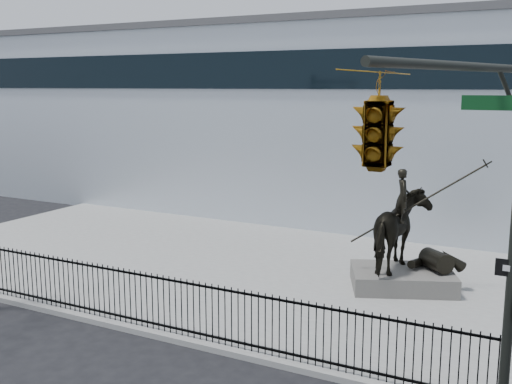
% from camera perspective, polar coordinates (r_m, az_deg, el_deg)
% --- Properties ---
extents(ground, '(120.00, 120.00, 0.00)m').
position_cam_1_polar(ground, '(14.44, -8.04, -16.08)').
color(ground, black).
rests_on(ground, ground).
extents(plaza, '(30.00, 12.00, 0.15)m').
position_cam_1_polar(plaza, '(20.08, 3.72, -8.12)').
color(plaza, gray).
rests_on(plaza, ground).
extents(building, '(44.00, 14.00, 9.00)m').
position_cam_1_polar(building, '(31.47, 13.49, 6.48)').
color(building, silver).
rests_on(building, ground).
extents(picket_fence, '(22.10, 0.10, 1.50)m').
position_cam_1_polar(picket_fence, '(15.02, -5.31, -11.20)').
color(picket_fence, black).
rests_on(picket_fence, plaza).
extents(statue_plinth, '(3.63, 3.12, 0.57)m').
position_cam_1_polar(statue_plinth, '(19.30, 13.75, -8.03)').
color(statue_plinth, '#5C5954').
rests_on(statue_plinth, plaza).
extents(equestrian_statue, '(3.64, 3.03, 3.32)m').
position_cam_1_polar(equestrian_statue, '(18.90, 14.12, -3.74)').
color(equestrian_statue, black).
rests_on(equestrian_statue, statue_plinth).
extents(traffic_signal_right, '(2.17, 6.86, 7.00)m').
position_cam_1_polar(traffic_signal_right, '(8.69, 19.29, -0.41)').
color(traffic_signal_right, black).
rests_on(traffic_signal_right, ground).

